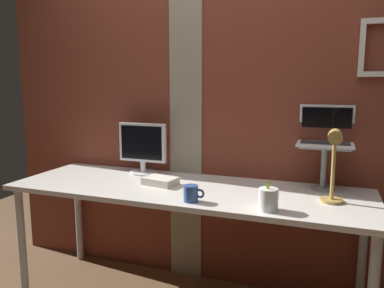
{
  "coord_description": "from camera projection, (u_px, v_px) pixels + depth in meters",
  "views": [
    {
      "loc": [
        0.69,
        -2.02,
        1.39
      ],
      "look_at": [
        -0.11,
        0.15,
        1.01
      ],
      "focal_mm": 35.4,
      "sensor_mm": 36.0,
      "label": 1
    }
  ],
  "objects": [
    {
      "name": "coffee_mug",
      "position": [
        191.0,
        193.0,
        2.01
      ],
      "size": [
        0.12,
        0.08,
        0.09
      ],
      "color": "#2D4C8C",
      "rests_on": "desk"
    },
    {
      "name": "paper_clutter_stack",
      "position": [
        160.0,
        181.0,
        2.34
      ],
      "size": [
        0.22,
        0.17,
        0.05
      ],
      "primitive_type": "cube",
      "rotation": [
        0.0,
        0.0,
        -0.18
      ],
      "color": "silver",
      "rests_on": "desk"
    },
    {
      "name": "laptop",
      "position": [
        326.0,
        133.0,
        2.24
      ],
      "size": [
        0.32,
        0.25,
        0.23
      ],
      "color": "white",
      "rests_on": "laptop_stand"
    },
    {
      "name": "brick_wall_back",
      "position": [
        223.0,
        98.0,
        2.55
      ],
      "size": [
        3.34,
        0.16,
        2.57
      ],
      "color": "brown",
      "rests_on": "ground_plane"
    },
    {
      "name": "pen_cup",
      "position": [
        268.0,
        199.0,
        1.87
      ],
      "size": [
        0.1,
        0.1,
        0.15
      ],
      "color": "white",
      "rests_on": "desk"
    },
    {
      "name": "desk_lamp",
      "position": [
        334.0,
        158.0,
        1.92
      ],
      "size": [
        0.12,
        0.2,
        0.4
      ],
      "color": "tan",
      "rests_on": "desk"
    },
    {
      "name": "laptop_stand",
      "position": [
        324.0,
        160.0,
        2.21
      ],
      "size": [
        0.28,
        0.22,
        0.26
      ],
      "color": "gray",
      "rests_on": "desk"
    },
    {
      "name": "monitor",
      "position": [
        143.0,
        146.0,
        2.61
      ],
      "size": [
        0.34,
        0.18,
        0.35
      ],
      "color": "white",
      "rests_on": "desk"
    },
    {
      "name": "desk",
      "position": [
        186.0,
        198.0,
        2.3
      ],
      "size": [
        2.17,
        0.7,
        0.76
      ],
      "color": "silver",
      "rests_on": "ground_plane"
    }
  ]
}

